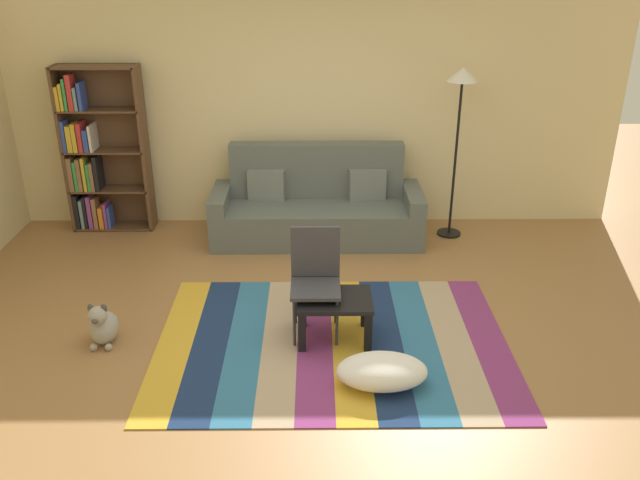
# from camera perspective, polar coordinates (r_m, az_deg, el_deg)

# --- Properties ---
(ground_plane) EXTENTS (14.00, 14.00, 0.00)m
(ground_plane) POSITION_cam_1_polar(r_m,az_deg,el_deg) (5.49, -0.38, -8.25)
(ground_plane) COLOR #9E7042
(back_wall) EXTENTS (6.80, 0.10, 2.70)m
(back_wall) POSITION_cam_1_polar(r_m,az_deg,el_deg) (7.36, -0.47, 11.69)
(back_wall) COLOR beige
(back_wall) RESTS_ON ground_plane
(rug) EXTENTS (2.84, 2.08, 0.01)m
(rug) POSITION_cam_1_polar(r_m,az_deg,el_deg) (5.39, 1.08, -8.91)
(rug) COLOR gold
(rug) RESTS_ON ground_plane
(couch) EXTENTS (2.26, 0.80, 1.00)m
(couch) POSITION_cam_1_polar(r_m,az_deg,el_deg) (7.15, -0.28, 2.81)
(couch) COLOR #59605B
(couch) RESTS_ON ground_plane
(bookshelf) EXTENTS (0.90, 0.28, 1.83)m
(bookshelf) POSITION_cam_1_polar(r_m,az_deg,el_deg) (7.64, -18.98, 6.88)
(bookshelf) COLOR brown
(bookshelf) RESTS_ON ground_plane
(coffee_table) EXTENTS (0.60, 0.45, 0.37)m
(coffee_table) POSITION_cam_1_polar(r_m,az_deg,el_deg) (5.29, 1.28, -5.81)
(coffee_table) COLOR black
(coffee_table) RESTS_ON rug
(pouf) EXTENTS (0.67, 0.41, 0.23)m
(pouf) POSITION_cam_1_polar(r_m,az_deg,el_deg) (4.88, 5.43, -11.33)
(pouf) COLOR white
(pouf) RESTS_ON rug
(dog) EXTENTS (0.22, 0.35, 0.40)m
(dog) POSITION_cam_1_polar(r_m,az_deg,el_deg) (5.59, -18.40, -7.11)
(dog) COLOR #9E998E
(dog) RESTS_ON ground_plane
(standing_lamp) EXTENTS (0.32, 0.32, 1.84)m
(standing_lamp) POSITION_cam_1_polar(r_m,az_deg,el_deg) (7.01, 12.18, 12.06)
(standing_lamp) COLOR black
(standing_lamp) RESTS_ON ground_plane
(tv_remote) EXTENTS (0.05, 0.15, 0.02)m
(tv_remote) POSITION_cam_1_polar(r_m,az_deg,el_deg) (5.29, 1.49, -4.70)
(tv_remote) COLOR black
(tv_remote) RESTS_ON coffee_table
(folding_chair) EXTENTS (0.40, 0.40, 0.90)m
(folding_chair) POSITION_cam_1_polar(r_m,az_deg,el_deg) (5.30, -0.40, -2.87)
(folding_chair) COLOR #38383D
(folding_chair) RESTS_ON ground_plane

